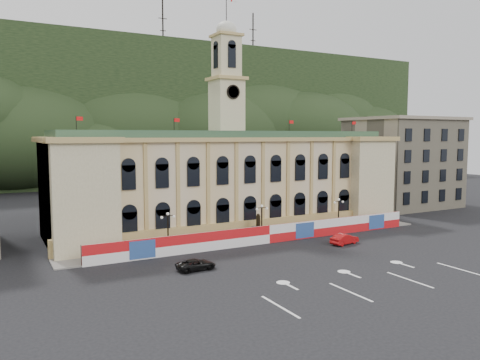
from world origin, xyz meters
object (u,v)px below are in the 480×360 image
lamp_center (262,219)px  black_suv (196,265)px  statue (258,231)px  red_sedan (345,239)px

lamp_center → black_suv: size_ratio=1.14×
statue → black_suv: statue is taller
statue → black_suv: size_ratio=0.82×
red_sedan → black_suv: size_ratio=1.03×
lamp_center → red_sedan: size_ratio=1.11×
statue → red_sedan: bearing=-44.1°
statue → lamp_center: lamp_center is taller
statue → red_sedan: statue is taller
lamp_center → statue: bearing=90.0°
red_sedan → lamp_center: bearing=39.3°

